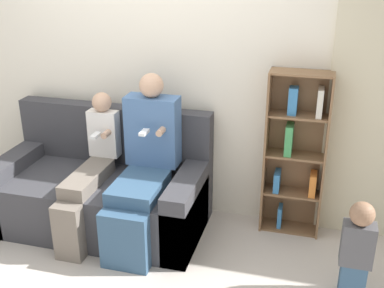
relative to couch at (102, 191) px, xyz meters
name	(u,v)px	position (x,y,z in m)	size (l,w,h in m)	color
ground_plane	(114,265)	(0.33, -0.55, -0.31)	(14.00, 14.00, 0.00)	#BCB2A8
back_wall	(154,70)	(0.33, 0.48, 0.97)	(10.00, 0.06, 2.55)	silver
curtain_panel	(383,115)	(2.20, 0.43, 0.74)	(0.84, 0.04, 2.10)	beige
couch	(102,191)	(0.00, 0.00, 0.00)	(1.76, 0.90, 0.97)	#38383D
adult_seated	(144,161)	(0.43, -0.09, 0.37)	(0.43, 0.84, 1.33)	#335170
child_seated	(89,171)	(-0.02, -0.15, 0.26)	(0.26, 0.86, 1.13)	#70665B
toddler_standing	(357,248)	(2.06, -0.41, 0.07)	(0.21, 0.16, 0.72)	#335170
bookshelf	(295,152)	(1.57, 0.36, 0.40)	(0.49, 0.23, 1.37)	brown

